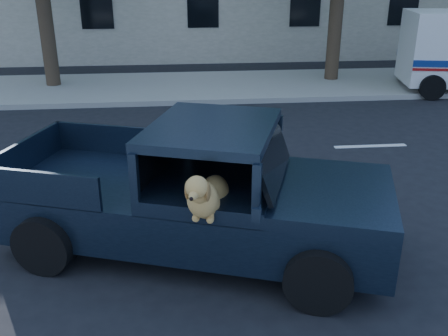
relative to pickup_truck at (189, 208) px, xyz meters
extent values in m
plane|color=black|center=(0.07, 0.40, -0.62)|extent=(120.00, 120.00, 0.00)
cube|color=gray|center=(0.07, 9.60, -0.54)|extent=(60.00, 4.00, 0.15)
cylinder|color=#332619|center=(-3.93, 10.00, 1.58)|extent=(0.44, 0.44, 4.40)
cylinder|color=#332619|center=(5.07, 10.00, 1.58)|extent=(0.44, 0.44, 4.40)
cube|color=black|center=(0.08, -0.01, 0.00)|extent=(5.45, 3.49, 0.65)
cube|color=black|center=(1.80, -0.59, 0.40)|extent=(2.02, 2.32, 0.16)
cube|color=black|center=(0.32, -0.08, 1.15)|extent=(2.04, 2.27, 0.12)
cube|color=black|center=(1.07, -0.34, 0.80)|extent=(0.78, 1.67, 0.55)
cube|color=black|center=(0.36, -0.56, 0.19)|extent=(0.68, 0.68, 0.37)
cube|color=black|center=(0.67, -1.49, 0.64)|extent=(0.11, 0.08, 0.16)
camera|label=1|loc=(-0.14, -6.06, 3.06)|focal=40.00mm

